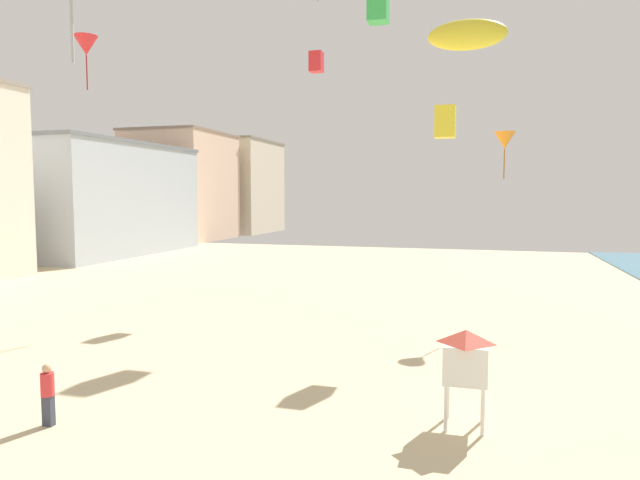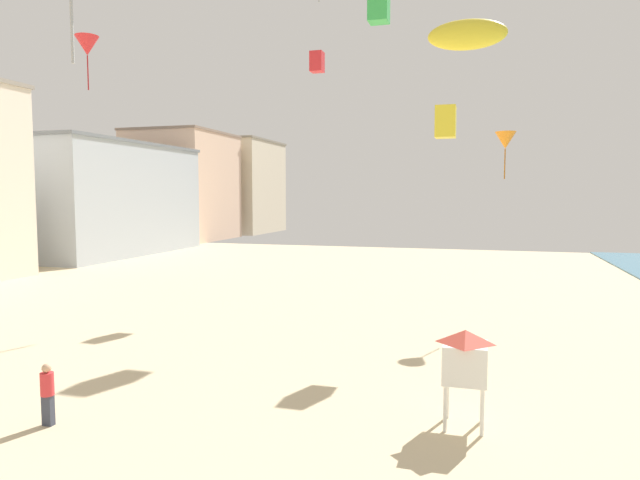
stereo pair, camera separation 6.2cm
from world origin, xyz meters
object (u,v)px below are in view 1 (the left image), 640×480
Objects in this scene: kite_flyer at (48,391)px; kite_yellow_parafoil at (467,35)px; kite_orange_delta at (505,140)px; kite_red_delta at (86,46)px; kite_red_box at (316,62)px; lifeguard_stand at (466,357)px; kite_yellow_box at (445,122)px; kite_green_box_2 at (378,6)px.

kite_yellow_parafoil is at bearing 26.27° from kite_flyer.
kite_orange_delta is 24.56m from kite_red_delta.
kite_flyer is at bearing -144.80° from kite_yellow_parafoil.
kite_red_box reaches higher than kite_yellow_parafoil.
lifeguard_stand is 2.12× the size of kite_red_box.
kite_flyer is at bearing -141.62° from lifeguard_stand.
kite_flyer is at bearing -126.22° from kite_yellow_box.
lifeguard_stand is 1.53× the size of kite_green_box_2.
kite_orange_delta is 0.91× the size of kite_yellow_parafoil.
kite_red_box is 13.70m from kite_red_delta.
kite_green_box_2 is (5.20, 18.70, 15.10)m from kite_flyer.
kite_yellow_parafoil is (0.97, -5.38, 2.03)m from kite_yellow_box.
kite_green_box_2 is at bearing 65.54° from kite_flyer.
kite_red_box is at bearing 78.60° from kite_flyer.
lifeguard_stand is 21.83m from kite_green_box_2.
kite_orange_delta is (11.73, 16.81, 7.68)m from kite_flyer.
kite_orange_delta reaches higher than kite_flyer.
lifeguard_stand is 24.14m from kite_red_box.
lifeguard_stand is at bearing -86.68° from kite_yellow_parafoil.
kite_flyer is 16.04m from kite_yellow_parafoil.
kite_green_box_2 is (-3.99, 6.16, 6.99)m from kite_yellow_box.
kite_yellow_box is 0.58× the size of kite_orange_delta.
kite_yellow_parafoil is at bearing 115.93° from lifeguard_stand.
kite_yellow_box is 13.16m from kite_red_box.
kite_green_box_2 is at bearing 130.88° from lifeguard_stand.
kite_orange_delta is at bearing 107.13° from lifeguard_stand.
kite_red_delta is at bearing 170.34° from lifeguard_stand.
kite_orange_delta is 10.08m from kite_yellow_parafoil.
kite_green_box_2 is 0.53× the size of kite_red_delta.
lifeguard_stand is at bearing -95.49° from kite_orange_delta.
kite_red_delta reaches higher than kite_yellow_parafoil.
kite_red_box reaches higher than lifeguard_stand.
kite_red_delta is (-23.76, 0.29, 6.23)m from kite_orange_delta.
kite_red_box is (-8.26, 8.95, 5.00)m from kite_yellow_box.
lifeguard_stand is (10.40, 2.94, 0.92)m from kite_flyer.
lifeguard_stand reaches higher than kite_flyer.
kite_red_delta is at bearing 116.19° from kite_flyer.
kite_red_delta is 1.27× the size of kite_yellow_parafoil.
kite_yellow_box is at bearing -120.84° from kite_orange_delta.
kite_red_delta reaches higher than lifeguard_stand.
kite_flyer is 17.54m from kite_yellow_box.
kite_orange_delta is at bearing -16.14° from kite_green_box_2.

